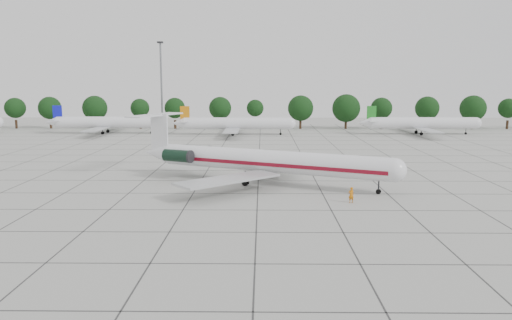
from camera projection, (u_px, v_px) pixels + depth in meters
The scene contains 9 objects.
ground at pixel (258, 194), 61.57m from camera, with size 260.00×260.00×0.00m, color #A9A9A2.
apron_joints at pixel (259, 172), 76.39m from camera, with size 170.00×170.00×0.02m, color #383838.
main_airliner at pixel (257, 160), 67.61m from camera, with size 36.64×27.50×8.98m.
ground_crew at pixel (351, 195), 56.85m from camera, with size 0.66×0.43×1.82m, color #CD6D0C.
bg_airliner_b at pixel (108, 123), 131.64m from camera, with size 28.24×27.20×7.40m.
bg_airliner_c at pixel (236, 124), 128.36m from camera, with size 28.24×27.20×7.40m.
bg_airliner_d at pixel (422, 123), 129.32m from camera, with size 28.24×27.20×7.40m.
tree_line at pixel (220, 108), 144.72m from camera, with size 249.86×8.44×10.22m.
floodlight_mast at pixel (161, 79), 150.56m from camera, with size 1.60×1.60×25.45m.
Camera 1 is at (0.52, -60.16, 13.74)m, focal length 35.00 mm.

